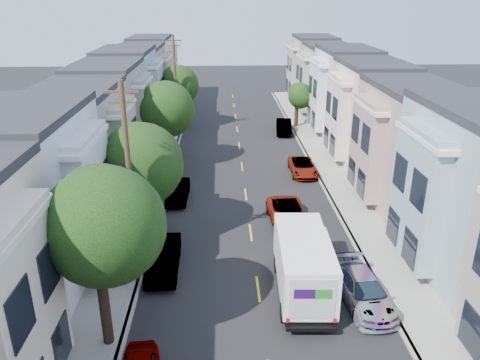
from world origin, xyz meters
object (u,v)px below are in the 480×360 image
object	(u,v)px
utility_pole_near	(130,181)
parked_left_c	(163,258)
fedex_truck	(303,263)
parked_right_c	(303,167)
tree_c	(140,165)
parked_right_d	(284,127)
tree_e	(178,85)
tree_far_r	(300,96)
tree_b	(102,227)
tree_d	(165,110)
parked_right_b	(363,291)
utility_pole_far	(176,86)
parked_left_d	(178,191)
lead_sedan	(288,215)

from	to	relation	value
utility_pole_near	parked_left_c	distance (m)	4.62
fedex_truck	parked_right_c	size ratio (longest dim) A/B	1.44
tree_c	parked_right_d	bearing A→B (deg)	64.17
tree_c	tree_e	world-z (taller)	tree_c
tree_e	parked_left_c	size ratio (longest dim) A/B	1.53
tree_far_r	parked_right_c	bearing A→B (deg)	-97.72
tree_b	parked_right_c	xyz separation A→B (m)	(11.20, 19.72, -4.95)
tree_d	parked_right_b	distance (m)	22.84
tree_c	parked_right_c	distance (m)	16.27
tree_e	parked_right_b	world-z (taller)	tree_e
fedex_truck	utility_pole_near	bearing A→B (deg)	166.57
tree_far_r	fedex_truck	world-z (taller)	tree_far_r
parked_right_c	parked_right_d	size ratio (longest dim) A/B	1.01
utility_pole_far	parked_right_b	distance (m)	31.70
tree_e	parked_right_d	size ratio (longest dim) A/B	1.59
tree_e	tree_far_r	distance (m)	13.26
parked_left_d	parked_right_c	distance (m)	10.93
tree_far_r	utility_pole_near	size ratio (longest dim) A/B	0.49
tree_far_r	lead_sedan	world-z (taller)	tree_far_r
lead_sedan	parked_right_d	world-z (taller)	parked_right_d
fedex_truck	parked_right_d	world-z (taller)	fedex_truck
parked_right_c	parked_right_d	distance (m)	12.17
tree_e	parked_left_d	size ratio (longest dim) A/B	1.72
utility_pole_near	fedex_truck	world-z (taller)	utility_pole_near
utility_pole_far	parked_right_c	xyz separation A→B (m)	(11.20, -11.96, -4.54)
tree_b	tree_e	size ratio (longest dim) A/B	1.15
parked_right_c	parked_right_d	bearing A→B (deg)	90.09
utility_pole_far	fedex_truck	xyz separation A→B (m)	(8.42, -28.39, -3.45)
lead_sedan	parked_left_d	bearing A→B (deg)	147.39
tree_d	parked_right_c	distance (m)	12.22
parked_left_d	parked_right_c	size ratio (longest dim) A/B	0.91
tree_e	utility_pole_far	xyz separation A→B (m)	(0.00, -2.64, 0.40)
parked_left_c	parked_right_b	world-z (taller)	parked_left_c
tree_c	tree_far_r	xyz separation A→B (m)	(13.20, 25.68, -1.49)
utility_pole_near	fedex_truck	xyz separation A→B (m)	(8.42, -2.39, -3.45)
tree_far_r	parked_left_c	xyz separation A→B (m)	(-11.79, -28.82, -2.69)
parked_left_d	parked_right_b	world-z (taller)	parked_right_b
tree_d	utility_pole_near	xyz separation A→B (m)	(0.00, -16.10, 0.12)
utility_pole_near	lead_sedan	size ratio (longest dim) A/B	2.00
tree_b	fedex_truck	bearing A→B (deg)	21.31
tree_far_r	utility_pole_far	distance (m)	13.59
parked_right_b	parked_right_c	distance (m)	17.37
utility_pole_near	lead_sedan	world-z (taller)	utility_pole_near
tree_far_r	parked_right_c	xyz separation A→B (m)	(-1.99, -14.71, -2.83)
tree_b	parked_right_c	world-z (taller)	tree_b
utility_pole_near	utility_pole_far	size ratio (longest dim) A/B	1.00
tree_c	parked_right_c	size ratio (longest dim) A/B	1.66
fedex_truck	lead_sedan	distance (m)	7.50
tree_b	utility_pole_far	xyz separation A→B (m)	(0.00, 31.68, -0.41)
parked_right_b	parked_right_d	bearing A→B (deg)	84.25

